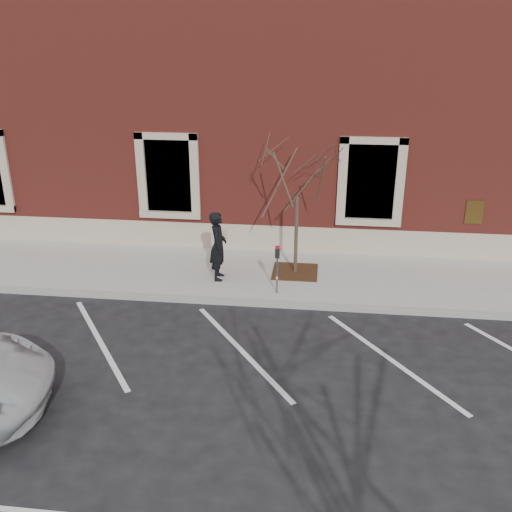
# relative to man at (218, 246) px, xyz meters

# --- Properties ---
(ground) EXTENTS (120.00, 120.00, 0.00)m
(ground) POSITION_rel_man_xyz_m (1.10, -1.21, -1.10)
(ground) COLOR #28282B
(ground) RESTS_ON ground
(sidewalk_near) EXTENTS (40.00, 3.50, 0.15)m
(sidewalk_near) POSITION_rel_man_xyz_m (1.10, 0.54, -1.02)
(sidewalk_near) COLOR beige
(sidewalk_near) RESTS_ON ground
(curb_near) EXTENTS (40.00, 0.12, 0.15)m
(curb_near) POSITION_rel_man_xyz_m (1.10, -1.26, -1.02)
(curb_near) COLOR #9E9E99
(curb_near) RESTS_ON ground
(parking_stripes) EXTENTS (28.00, 4.40, 0.01)m
(parking_stripes) POSITION_rel_man_xyz_m (1.10, -3.41, -1.09)
(parking_stripes) COLOR silver
(parking_stripes) RESTS_ON ground
(building_civic) EXTENTS (40.00, 8.62, 8.00)m
(building_civic) POSITION_rel_man_xyz_m (1.10, 6.53, 2.90)
(building_civic) COLOR maroon
(building_civic) RESTS_ON ground
(man) EXTENTS (0.51, 0.72, 1.89)m
(man) POSITION_rel_man_xyz_m (0.00, 0.00, 0.00)
(man) COLOR black
(man) RESTS_ON sidewalk_near
(parking_meter) EXTENTS (0.12, 0.09, 1.30)m
(parking_meter) POSITION_rel_man_xyz_m (1.66, -0.75, -0.05)
(parking_meter) COLOR #595B60
(parking_meter) RESTS_ON sidewalk_near
(tree_grate) EXTENTS (1.26, 1.26, 0.03)m
(tree_grate) POSITION_rel_man_xyz_m (2.05, 0.66, -0.93)
(tree_grate) COLOR #442D15
(tree_grate) RESTS_ON sidewalk_near
(sapling) EXTENTS (2.39, 2.39, 3.98)m
(sapling) POSITION_rel_man_xyz_m (2.05, 0.66, 1.84)
(sapling) COLOR #4A392D
(sapling) RESTS_ON sidewalk_near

